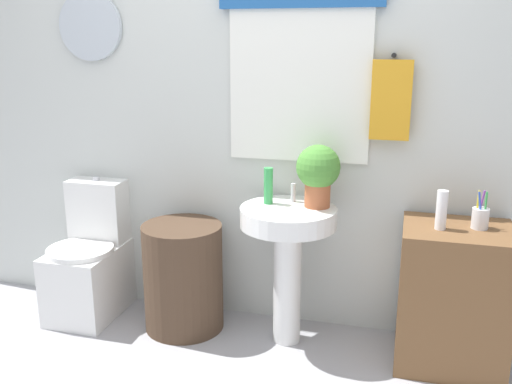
{
  "coord_description": "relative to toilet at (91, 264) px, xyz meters",
  "views": [
    {
      "loc": [
        0.81,
        -1.91,
        1.61
      ],
      "look_at": [
        0.08,
        0.8,
        0.85
      ],
      "focal_mm": 39.85,
      "sensor_mm": 36.0,
      "label": 1
    }
  ],
  "objects": [
    {
      "name": "pedestal_sink",
      "position": [
        1.21,
        -0.04,
        0.27
      ],
      "size": [
        0.51,
        0.51,
        0.76
      ],
      "color": "white",
      "rests_on": "ground_plane"
    },
    {
      "name": "soap_bottle",
      "position": [
        1.09,
        0.01,
        0.55
      ],
      "size": [
        0.05,
        0.05,
        0.19
      ],
      "primitive_type": "cylinder",
      "color": "green",
      "rests_on": "pedestal_sink"
    },
    {
      "name": "potted_plant",
      "position": [
        1.35,
        0.02,
        0.65
      ],
      "size": [
        0.23,
        0.23,
        0.33
      ],
      "color": "#AD5B38",
      "rests_on": "pedestal_sink"
    },
    {
      "name": "toilet",
      "position": [
        0.0,
        0.0,
        0.0
      ],
      "size": [
        0.38,
        0.51,
        0.81
      ],
      "color": "white",
      "rests_on": "ground_plane"
    },
    {
      "name": "back_wall",
      "position": [
        0.97,
        0.26,
        1.0
      ],
      "size": [
        4.4,
        0.18,
        2.6
      ],
      "color": "silver",
      "rests_on": "ground_plane"
    },
    {
      "name": "wooden_cabinet",
      "position": [
        2.05,
        -0.04,
        0.06
      ],
      "size": [
        0.52,
        0.44,
        0.73
      ],
      "primitive_type": "cube",
      "color": "brown",
      "rests_on": "ground_plane"
    },
    {
      "name": "laundry_hamper",
      "position": [
        0.61,
        -0.04,
        0.0
      ],
      "size": [
        0.45,
        0.45,
        0.61
      ],
      "primitive_type": "cylinder",
      "color": "#4C3828",
      "rests_on": "ground_plane"
    },
    {
      "name": "faucet",
      "position": [
        1.21,
        0.08,
        0.51
      ],
      "size": [
        0.03,
        0.03,
        0.1
      ],
      "primitive_type": "cylinder",
      "color": "silver",
      "rests_on": "pedestal_sink"
    },
    {
      "name": "lotion_bottle",
      "position": [
        1.96,
        -0.08,
        0.52
      ],
      "size": [
        0.05,
        0.05,
        0.19
      ],
      "primitive_type": "cylinder",
      "color": "white",
      "rests_on": "wooden_cabinet"
    },
    {
      "name": "toothbrush_cup",
      "position": [
        2.14,
        -0.02,
        0.48
      ],
      "size": [
        0.08,
        0.08,
        0.19
      ],
      "color": "silver",
      "rests_on": "wooden_cabinet"
    }
  ]
}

